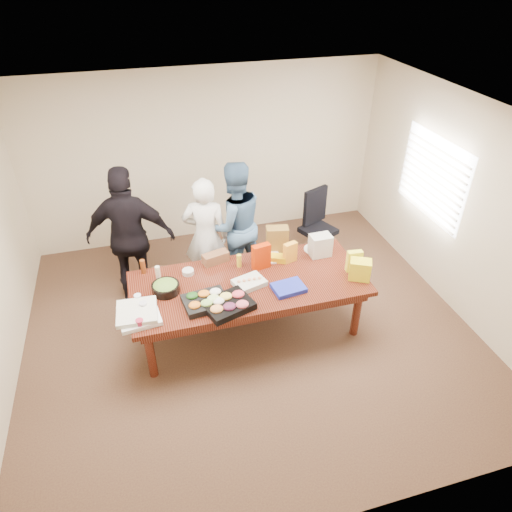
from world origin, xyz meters
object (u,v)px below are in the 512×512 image
object	(u,v)px
office_chair	(318,228)
salad_bowl	(166,288)
person_right	(234,224)
conference_table	(249,306)
person_center	(206,236)
sheet_cake	(249,283)

from	to	relation	value
office_chair	salad_bowl	xyz separation A→B (m)	(-2.41, -1.22, 0.28)
person_right	salad_bowl	bearing A→B (deg)	35.31
office_chair	salad_bowl	distance (m)	2.72
conference_table	person_center	xyz separation A→B (m)	(-0.32, 1.00, 0.47)
person_center	salad_bowl	xyz separation A→B (m)	(-0.65, -0.92, -0.04)
person_center	person_right	size ratio (longest dim) A/B	0.94
salad_bowl	conference_table	bearing A→B (deg)	-4.37
office_chair	person_center	xyz separation A→B (m)	(-1.77, -0.30, 0.33)
person_right	conference_table	bearing A→B (deg)	76.40
office_chair	conference_table	bearing A→B (deg)	-161.76
office_chair	sheet_cake	world-z (taller)	office_chair
conference_table	person_right	distance (m)	1.23
office_chair	salad_bowl	bearing A→B (deg)	-176.84
conference_table	salad_bowl	distance (m)	1.06
person_center	person_right	world-z (taller)	person_right
office_chair	person_right	size ratio (longest dim) A/B	0.57
conference_table	person_center	world-z (taller)	person_center
office_chair	sheet_cake	distance (m)	2.00
person_right	office_chair	bearing A→B (deg)	179.33
person_center	salad_bowl	size ratio (longest dim) A/B	5.23
conference_table	office_chair	size ratio (longest dim) A/B	2.70
person_center	salad_bowl	world-z (taller)	person_center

